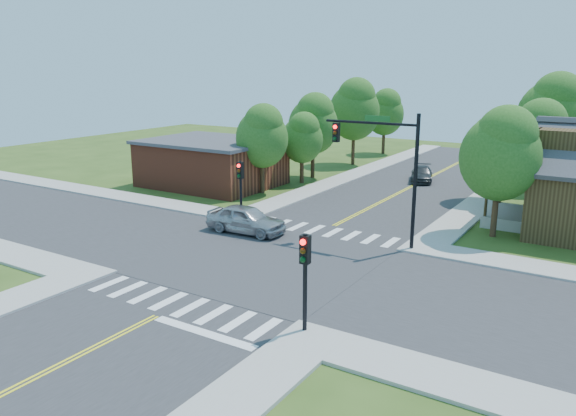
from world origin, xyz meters
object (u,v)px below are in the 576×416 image
Objects in this scene: signal_mast_ne at (385,157)px; car_dgrey at (422,174)px; car_silver at (246,220)px; signal_pole_nw at (240,179)px; signal_pole_se at (305,265)px.

car_dgrey is (-3.95, 17.98, -4.23)m from signal_mast_ne.
signal_pole_nw is at bearing 40.24° from car_silver.
signal_pole_se is 13.15m from car_silver.
signal_pole_se is at bearing -96.84° from car_dgrey.
car_dgrey is (5.56, 17.99, -2.04)m from signal_pole_nw.
signal_pole_se is at bearing -45.00° from signal_pole_nw.
signal_mast_ne is 1.48× the size of car_silver.
signal_pole_se is at bearing -136.81° from car_silver.
signal_mast_ne reaches higher than car_silver.
car_dgrey is at bearing 100.94° from signal_pole_se.
signal_pole_se is at bearing -81.44° from signal_mast_ne.
signal_mast_ne reaches higher than signal_pole_nw.
signal_mast_ne is at bearing 98.56° from signal_pole_se.
signal_mast_ne reaches higher than car_dgrey.
car_silver is (-7.61, -2.09, -4.03)m from signal_mast_ne.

